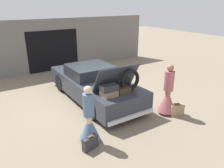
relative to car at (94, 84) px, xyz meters
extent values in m
plane|color=#7F705B|center=(0.00, 0.02, -0.61)|extent=(40.00, 40.00, 0.00)
cube|color=slate|center=(0.00, 4.67, 0.79)|extent=(12.00, 0.12, 2.80)
cube|color=black|center=(0.00, 4.60, 0.49)|extent=(2.80, 0.02, 2.20)
cube|color=#2D333D|center=(0.00, 0.02, -0.09)|extent=(1.82, 4.75, 0.68)
cube|color=#1E2328|center=(0.00, 0.30, 0.47)|extent=(1.61, 1.52, 0.43)
cylinder|color=black|center=(-0.84, 1.49, -0.25)|extent=(0.18, 0.72, 0.72)
cylinder|color=black|center=(0.84, 1.49, -0.25)|extent=(0.18, 0.72, 0.72)
cylinder|color=black|center=(-0.84, -1.41, -0.25)|extent=(0.18, 0.72, 0.72)
cylinder|color=black|center=(0.84, -1.41, -0.25)|extent=(0.18, 0.72, 0.72)
cube|color=silver|center=(0.00, -2.40, -0.33)|extent=(1.73, 0.10, 0.12)
cube|color=#2D333D|center=(0.00, -1.54, 0.69)|extent=(1.55, 0.52, 0.88)
cube|color=#8C7259|center=(-0.44, -1.80, 0.35)|extent=(0.47, 0.40, 0.18)
cube|color=#473323|center=(0.06, -1.80, 0.35)|extent=(0.44, 0.41, 0.19)
cube|color=#2D2D33|center=(-0.44, -1.80, 0.53)|extent=(0.54, 0.31, 0.19)
cube|color=#473323|center=(0.00, -1.80, 0.32)|extent=(0.36, 0.30, 0.14)
torus|color=black|center=(0.37, -1.80, 0.62)|extent=(0.73, 0.12, 0.73)
cylinder|color=beige|center=(-1.49, -2.46, -0.21)|extent=(0.16, 0.16, 0.79)
cone|color=slate|center=(-1.49, -2.46, -0.17)|extent=(0.56, 0.56, 0.71)
cylinder|color=slate|center=(-1.49, -2.46, 0.50)|extent=(0.30, 0.30, 0.63)
sphere|color=beige|center=(-1.49, -2.46, 0.92)|extent=(0.21, 0.21, 0.21)
cylinder|color=#997051|center=(1.49, -2.45, -0.18)|extent=(0.18, 0.18, 0.85)
cone|color=#B25B60|center=(1.49, -2.45, -0.14)|extent=(0.62, 0.62, 0.76)
cylinder|color=#B25B60|center=(1.49, -2.45, 0.58)|extent=(0.32, 0.32, 0.67)
sphere|color=#997051|center=(1.49, -2.45, 1.03)|extent=(0.23, 0.23, 0.23)
cube|color=#2D2D33|center=(-1.64, -2.78, -0.43)|extent=(0.46, 0.23, 0.36)
cube|color=#4C3823|center=(-1.64, -2.78, -0.22)|extent=(0.17, 0.12, 0.02)
cube|color=#9E8460|center=(1.67, -2.74, -0.41)|extent=(0.50, 0.34, 0.39)
cube|color=#4C3823|center=(1.67, -2.74, -0.19)|extent=(0.19, 0.16, 0.02)
camera|label=1|loc=(-3.75, -7.07, 3.01)|focal=35.00mm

